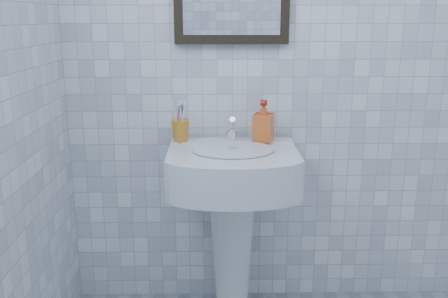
{
  "coord_description": "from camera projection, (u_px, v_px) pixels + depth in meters",
  "views": [
    {
      "loc": [
        -0.42,
        -1.06,
        1.35
      ],
      "look_at": [
        -0.39,
        0.86,
        0.85
      ],
      "focal_mm": 40.0,
      "sensor_mm": 36.0,
      "label": 1
    }
  ],
  "objects": [
    {
      "name": "wall_back",
      "position": [
        310.0,
        42.0,
        2.21
      ],
      "size": [
        2.2,
        0.02,
        2.5
      ],
      "primitive_type": "cube",
      "color": "white",
      "rests_on": "ground"
    },
    {
      "name": "washbasin",
      "position": [
        232.0,
        206.0,
        2.18
      ],
      "size": [
        0.54,
        0.39,
        0.83
      ],
      "color": "white",
      "rests_on": "ground"
    },
    {
      "name": "faucet",
      "position": [
        232.0,
        131.0,
        2.19
      ],
      "size": [
        0.05,
        0.11,
        0.12
      ],
      "color": "white",
      "rests_on": "washbasin"
    },
    {
      "name": "toothbrush_cup",
      "position": [
        180.0,
        131.0,
        2.19
      ],
      "size": [
        0.11,
        0.11,
        0.1
      ],
      "primitive_type": null,
      "rotation": [
        0.0,
        0.0,
        0.42
      ],
      "color": "orange",
      "rests_on": "washbasin"
    },
    {
      "name": "soap_dispenser",
      "position": [
        263.0,
        121.0,
        2.18
      ],
      "size": [
        0.1,
        0.11,
        0.18
      ],
      "primitive_type": "imported",
      "rotation": [
        0.0,
        0.0,
        -0.33
      ],
      "color": "red",
      "rests_on": "washbasin"
    }
  ]
}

